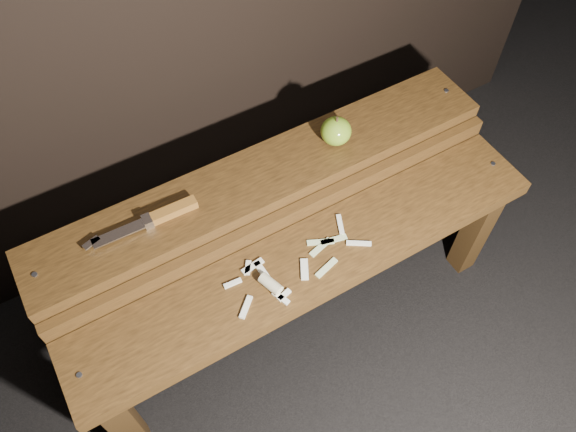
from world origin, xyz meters
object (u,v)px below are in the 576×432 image
bench_rear_tier (267,195)px  knife (160,216)px  apple (336,131)px  bench_front_tier (313,274)px

bench_rear_tier → knife: size_ratio=4.49×
apple → knife: bearing=-179.9°
bench_rear_tier → knife: (-0.27, 0.00, 0.10)m
bench_front_tier → knife: knife is taller
apple → bench_rear_tier: bearing=-178.8°
bench_rear_tier → apple: bearing=1.2°
bench_rear_tier → apple: (0.20, 0.00, 0.12)m
bench_front_tier → knife: bearing=139.7°
bench_front_tier → apple: 0.36m
bench_front_tier → bench_rear_tier: size_ratio=1.00×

